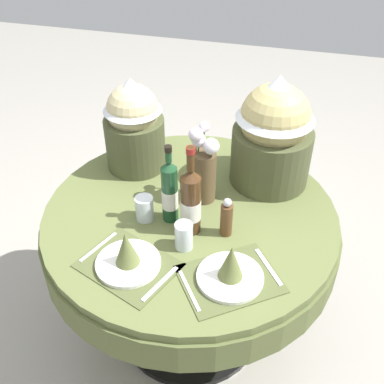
{
  "coord_description": "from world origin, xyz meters",
  "views": [
    {
      "loc": [
        0.39,
        -1.44,
        2.04
      ],
      "look_at": [
        0.0,
        0.03,
        0.85
      ],
      "focal_mm": 43.67,
      "sensor_mm": 36.0,
      "label": 1
    }
  ],
  "objects_px": {
    "place_setting_right": "(231,270)",
    "pepper_mill": "(226,218)",
    "flower_vase": "(204,168)",
    "wine_bottle_left": "(191,201)",
    "gift_tub_back_right": "(274,128)",
    "tumbler_mid": "(145,208)",
    "dining_table": "(190,235)",
    "gift_tub_back_left": "(134,121)",
    "place_setting_left": "(128,256)",
    "wine_bottle_centre": "(170,192)",
    "tumbler_near_left": "(184,236)"
  },
  "relations": [
    {
      "from": "gift_tub_back_left",
      "to": "gift_tub_back_right",
      "type": "bearing_deg",
      "value": 3.94
    },
    {
      "from": "tumbler_near_left",
      "to": "pepper_mill",
      "type": "relative_size",
      "value": 0.64
    },
    {
      "from": "tumbler_mid",
      "to": "gift_tub_back_left",
      "type": "xyz_separation_m",
      "value": [
        -0.17,
        0.36,
        0.18
      ]
    },
    {
      "from": "tumbler_near_left",
      "to": "tumbler_mid",
      "type": "xyz_separation_m",
      "value": [
        -0.2,
        0.12,
        -0.0
      ]
    },
    {
      "from": "place_setting_right",
      "to": "flower_vase",
      "type": "xyz_separation_m",
      "value": [
        -0.2,
        0.43,
        0.11
      ]
    },
    {
      "from": "flower_vase",
      "to": "pepper_mill",
      "type": "xyz_separation_m",
      "value": [
        0.14,
        -0.2,
        -0.08
      ]
    },
    {
      "from": "pepper_mill",
      "to": "gift_tub_back_right",
      "type": "bearing_deg",
      "value": 74.33
    },
    {
      "from": "wine_bottle_left",
      "to": "tumbler_near_left",
      "type": "relative_size",
      "value": 3.46
    },
    {
      "from": "flower_vase",
      "to": "wine_bottle_left",
      "type": "xyz_separation_m",
      "value": [
        0.0,
        -0.21,
        -0.01
      ]
    },
    {
      "from": "flower_vase",
      "to": "wine_bottle_left",
      "type": "bearing_deg",
      "value": -89.9
    },
    {
      "from": "place_setting_right",
      "to": "flower_vase",
      "type": "distance_m",
      "value": 0.49
    },
    {
      "from": "flower_vase",
      "to": "gift_tub_back_left",
      "type": "height_order",
      "value": "gift_tub_back_left"
    },
    {
      "from": "tumbler_mid",
      "to": "place_setting_right",
      "type": "bearing_deg",
      "value": -30.56
    },
    {
      "from": "place_setting_left",
      "to": "tumbler_near_left",
      "type": "relative_size",
      "value": 3.66
    },
    {
      "from": "place_setting_right",
      "to": "gift_tub_back_right",
      "type": "xyz_separation_m",
      "value": [
        0.05,
        0.64,
        0.22
      ]
    },
    {
      "from": "gift_tub_back_left",
      "to": "flower_vase",
      "type": "bearing_deg",
      "value": -24.83
    },
    {
      "from": "place_setting_right",
      "to": "tumbler_near_left",
      "type": "bearing_deg",
      "value": 149.8
    },
    {
      "from": "wine_bottle_centre",
      "to": "tumbler_near_left",
      "type": "bearing_deg",
      "value": -56.16
    },
    {
      "from": "place_setting_left",
      "to": "gift_tub_back_left",
      "type": "bearing_deg",
      "value": 107.16
    },
    {
      "from": "place_setting_right",
      "to": "pepper_mill",
      "type": "xyz_separation_m",
      "value": [
        -0.06,
        0.23,
        0.03
      ]
    },
    {
      "from": "wine_bottle_centre",
      "to": "gift_tub_back_right",
      "type": "height_order",
      "value": "gift_tub_back_right"
    },
    {
      "from": "tumbler_mid",
      "to": "gift_tub_back_right",
      "type": "xyz_separation_m",
      "value": [
        0.45,
        0.4,
        0.21
      ]
    },
    {
      "from": "dining_table",
      "to": "tumbler_mid",
      "type": "xyz_separation_m",
      "value": [
        -0.17,
        -0.09,
        0.19
      ]
    },
    {
      "from": "place_setting_left",
      "to": "wine_bottle_left",
      "type": "relative_size",
      "value": 1.06
    },
    {
      "from": "place_setting_left",
      "to": "wine_bottle_centre",
      "type": "bearing_deg",
      "value": 75.75
    },
    {
      "from": "tumbler_mid",
      "to": "dining_table",
      "type": "bearing_deg",
      "value": 27.69
    },
    {
      "from": "tumbler_near_left",
      "to": "pepper_mill",
      "type": "height_order",
      "value": "pepper_mill"
    },
    {
      "from": "flower_vase",
      "to": "gift_tub_back_right",
      "type": "relative_size",
      "value": 0.69
    },
    {
      "from": "flower_vase",
      "to": "gift_tub_back_right",
      "type": "distance_m",
      "value": 0.35
    },
    {
      "from": "dining_table",
      "to": "gift_tub_back_right",
      "type": "bearing_deg",
      "value": 47.71
    },
    {
      "from": "gift_tub_back_left",
      "to": "place_setting_left",
      "type": "bearing_deg",
      "value": -72.84
    },
    {
      "from": "place_setting_left",
      "to": "gift_tub_back_left",
      "type": "distance_m",
      "value": 0.68
    },
    {
      "from": "wine_bottle_left",
      "to": "tumbler_mid",
      "type": "distance_m",
      "value": 0.22
    },
    {
      "from": "wine_bottle_left",
      "to": "wine_bottle_centre",
      "type": "xyz_separation_m",
      "value": [
        -0.1,
        0.05,
        -0.01
      ]
    },
    {
      "from": "flower_vase",
      "to": "tumbler_mid",
      "type": "relative_size",
      "value": 3.34
    },
    {
      "from": "gift_tub_back_left",
      "to": "pepper_mill",
      "type": "bearing_deg",
      "value": -35.84
    },
    {
      "from": "pepper_mill",
      "to": "flower_vase",
      "type": "bearing_deg",
      "value": 125.54
    },
    {
      "from": "flower_vase",
      "to": "pepper_mill",
      "type": "bearing_deg",
      "value": -54.46
    },
    {
      "from": "dining_table",
      "to": "wine_bottle_left",
      "type": "distance_m",
      "value": 0.3
    },
    {
      "from": "tumbler_mid",
      "to": "pepper_mill",
      "type": "height_order",
      "value": "pepper_mill"
    },
    {
      "from": "tumbler_near_left",
      "to": "gift_tub_back_right",
      "type": "height_order",
      "value": "gift_tub_back_right"
    },
    {
      "from": "pepper_mill",
      "to": "place_setting_left",
      "type": "bearing_deg",
      "value": -140.05
    },
    {
      "from": "flower_vase",
      "to": "tumbler_mid",
      "type": "height_order",
      "value": "flower_vase"
    },
    {
      "from": "wine_bottle_left",
      "to": "tumbler_mid",
      "type": "bearing_deg",
      "value": 174.46
    },
    {
      "from": "place_setting_left",
      "to": "flower_vase",
      "type": "xyz_separation_m",
      "value": [
        0.17,
        0.46,
        0.11
      ]
    },
    {
      "from": "place_setting_right",
      "to": "pepper_mill",
      "type": "bearing_deg",
      "value": 105.12
    },
    {
      "from": "pepper_mill",
      "to": "tumbler_mid",
      "type": "bearing_deg",
      "value": 179.08
    },
    {
      "from": "dining_table",
      "to": "wine_bottle_left",
      "type": "relative_size",
      "value": 3.23
    },
    {
      "from": "place_setting_left",
      "to": "tumbler_mid",
      "type": "height_order",
      "value": "place_setting_left"
    },
    {
      "from": "wine_bottle_left",
      "to": "pepper_mill",
      "type": "xyz_separation_m",
      "value": [
        0.14,
        0.01,
        -0.07
      ]
    }
  ]
}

